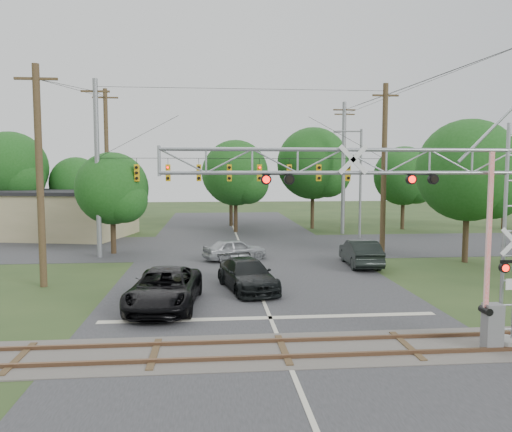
{
  "coord_description": "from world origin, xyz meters",
  "views": [
    {
      "loc": [
        -2.24,
        -13.05,
        5.62
      ],
      "look_at": [
        -0.37,
        7.5,
        3.77
      ],
      "focal_mm": 35.0,
      "sensor_mm": 36.0,
      "label": 1
    }
  ],
  "objects": [
    {
      "name": "traffic_signal_span",
      "position": [
        0.85,
        20.0,
        5.7
      ],
      "size": [
        19.34,
        0.36,
        11.5
      ],
      "color": "gray",
      "rests_on": "ground"
    },
    {
      "name": "suv_dark",
      "position": [
        6.63,
        15.64,
        0.79
      ],
      "size": [
        1.94,
        4.88,
        1.58
      ],
      "primitive_type": "imported",
      "rotation": [
        0.0,
        0.0,
        3.08
      ],
      "color": "black",
      "rests_on": "ground"
    },
    {
      "name": "pickup_black",
      "position": [
        -4.17,
        7.42,
        0.8
      ],
      "size": [
        3.1,
        5.93,
        1.6
      ],
      "primitive_type": "imported",
      "rotation": [
        0.0,
        0.0,
        -0.08
      ],
      "color": "black",
      "rests_on": "ground"
    },
    {
      "name": "railroad_track",
      "position": [
        0.0,
        2.0,
        0.03
      ],
      "size": [
        90.0,
        3.2,
        0.17
      ],
      "color": "#4D4942",
      "rests_on": "ground"
    },
    {
      "name": "sedan_silver",
      "position": [
        -0.73,
        18.29,
        0.69
      ],
      "size": [
        4.36,
        3.02,
        1.38
      ],
      "primitive_type": "imported",
      "rotation": [
        0.0,
        0.0,
        1.95
      ],
      "color": "gray",
      "rests_on": "ground"
    },
    {
      "name": "utility_poles",
      "position": [
        2.73,
        22.98,
        6.0
      ],
      "size": [
        25.12,
        27.1,
        12.33
      ],
      "color": "#42341E",
      "rests_on": "ground"
    },
    {
      "name": "commercial_building",
      "position": [
        -17.98,
        31.71,
        2.01
      ],
      "size": [
        18.62,
        12.23,
        4.0
      ],
      "rotation": [
        0.0,
        0.0,
        -0.22
      ],
      "color": "tan",
      "rests_on": "ground"
    },
    {
      "name": "road_cross",
      "position": [
        0.0,
        24.0,
        0.01
      ],
      "size": [
        90.0,
        12.0,
        0.02
      ],
      "primitive_type": "cube",
      "color": "#2C2C2F",
      "rests_on": "ground"
    },
    {
      "name": "ground",
      "position": [
        0.0,
        0.0,
        0.0
      ],
      "size": [
        160.0,
        160.0,
        0.0
      ],
      "primitive_type": "plane",
      "color": "#283D1C",
      "rests_on": "ground"
    },
    {
      "name": "treeline",
      "position": [
        0.83,
        32.55,
        5.59
      ],
      "size": [
        55.05,
        31.2,
        9.92
      ],
      "color": "#3A2B1A",
      "rests_on": "ground"
    },
    {
      "name": "road_main",
      "position": [
        0.0,
        10.0,
        0.01
      ],
      "size": [
        14.0,
        90.0,
        0.02
      ],
      "primitive_type": "cube",
      "color": "#2C2C2F",
      "rests_on": "ground"
    },
    {
      "name": "streetlight",
      "position": [
        10.08,
        27.76,
        5.11
      ],
      "size": [
        2.44,
        0.25,
        9.13
      ],
      "color": "gray",
      "rests_on": "ground"
    },
    {
      "name": "crossing_gantry",
      "position": [
        3.83,
        1.64,
        4.44
      ],
      "size": [
        11.4,
        0.91,
        7.11
      ],
      "color": "gray",
      "rests_on": "ground"
    },
    {
      "name": "car_dark",
      "position": [
        -0.54,
        10.22,
        0.72
      ],
      "size": [
        3.1,
        5.32,
        1.45
      ],
      "primitive_type": "imported",
      "rotation": [
        0.0,
        0.0,
        0.23
      ],
      "color": "black",
      "rests_on": "ground"
    }
  ]
}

